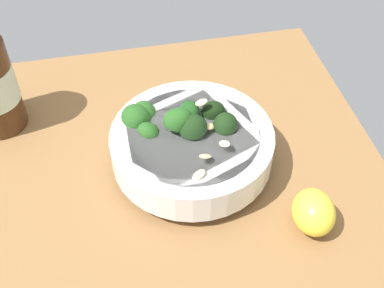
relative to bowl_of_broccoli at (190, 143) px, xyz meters
The scene contains 3 objects.
ground_plane 6.93cm from the bowl_of_broccoli, 115.18° to the left, with size 59.26×59.26×3.88cm, color brown.
bowl_of_broccoli is the anchor object (origin of this frame).
lemon_wedge 18.03cm from the bowl_of_broccoli, 136.27° to the right, with size 6.21×5.11×5.16cm, color yellow.
Camera 1 is at (-43.44, 5.89, 52.19)cm, focal length 47.22 mm.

